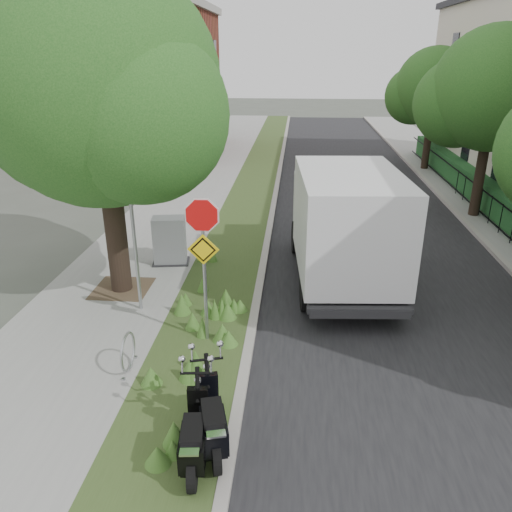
% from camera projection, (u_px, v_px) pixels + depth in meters
% --- Properties ---
extents(ground, '(120.00, 120.00, 0.00)m').
position_uv_depth(ground, '(271.00, 363.00, 9.98)').
color(ground, '#4C5147').
rests_on(ground, ground).
extents(sidewalk_near, '(3.50, 60.00, 0.12)m').
position_uv_depth(sidewalk_near, '(177.00, 209.00, 19.50)').
color(sidewalk_near, gray).
rests_on(sidewalk_near, ground).
extents(verge, '(2.00, 60.00, 0.12)m').
position_uv_depth(verge, '(247.00, 211.00, 19.29)').
color(verge, '#384D21').
rests_on(verge, ground).
extents(kerb_near, '(0.20, 60.00, 0.13)m').
position_uv_depth(kerb_near, '(273.00, 211.00, 19.21)').
color(kerb_near, '#9E9991').
rests_on(kerb_near, ground).
extents(road, '(7.00, 60.00, 0.01)m').
position_uv_depth(road, '(364.00, 215.00, 18.97)').
color(road, black).
rests_on(road, ground).
extents(kerb_far, '(0.20, 60.00, 0.13)m').
position_uv_depth(kerb_far, '(459.00, 216.00, 18.68)').
color(kerb_far, '#9E9991').
rests_on(kerb_far, ground).
extents(footpath_far, '(3.20, 60.00, 0.12)m').
position_uv_depth(footpath_far, '(506.00, 217.00, 18.55)').
color(footpath_far, gray).
rests_on(footpath_far, ground).
extents(street_tree_main, '(6.21, 5.54, 7.66)m').
position_uv_depth(street_tree_main, '(98.00, 98.00, 11.10)').
color(street_tree_main, black).
rests_on(street_tree_main, ground).
extents(bare_post, '(0.08, 0.08, 4.00)m').
position_uv_depth(bare_post, '(133.00, 229.00, 11.08)').
color(bare_post, '#A5A8AD').
rests_on(bare_post, ground).
extents(bike_hoop, '(0.06, 0.78, 0.77)m').
position_uv_depth(bike_hoop, '(128.00, 352.00, 9.45)').
color(bike_hoop, '#A5A8AD').
rests_on(bike_hoop, ground).
extents(sign_assembly, '(0.94, 0.08, 3.22)m').
position_uv_depth(sign_assembly, '(203.00, 242.00, 9.74)').
color(sign_assembly, '#A5A8AD').
rests_on(sign_assembly, ground).
extents(fence_far, '(0.04, 24.00, 1.00)m').
position_uv_depth(fence_far, '(481.00, 200.00, 18.39)').
color(fence_far, black).
rests_on(fence_far, ground).
extents(hedge_far, '(1.00, 24.00, 1.10)m').
position_uv_depth(hedge_far, '(501.00, 201.00, 18.34)').
color(hedge_far, '#163E1C').
rests_on(hedge_far, footpath_far).
extents(brick_building, '(9.40, 10.40, 8.30)m').
position_uv_depth(brick_building, '(132.00, 80.00, 29.38)').
color(brick_building, brown).
rests_on(brick_building, ground).
extents(far_tree_b, '(4.83, 4.31, 6.56)m').
position_uv_depth(far_tree_b, '(491.00, 95.00, 17.05)').
color(far_tree_b, black).
rests_on(far_tree_b, ground).
extents(far_tree_c, '(4.37, 3.89, 5.93)m').
position_uv_depth(far_tree_c, '(433.00, 91.00, 24.57)').
color(far_tree_c, black).
rests_on(far_tree_c, ground).
extents(scooter_near, '(0.48, 1.76, 0.84)m').
position_uv_depth(scooter_near, '(195.00, 443.00, 7.22)').
color(scooter_near, black).
rests_on(scooter_near, ground).
extents(scooter_far, '(0.68, 1.77, 0.86)m').
position_uv_depth(scooter_far, '(213.00, 427.00, 7.51)').
color(scooter_far, black).
rests_on(scooter_far, ground).
extents(box_truck, '(2.71, 6.02, 2.65)m').
position_uv_depth(box_truck, '(344.00, 221.00, 12.84)').
color(box_truck, '#262628').
rests_on(box_truck, ground).
extents(utility_cabinet, '(1.11, 0.82, 1.36)m').
position_uv_depth(utility_cabinet, '(170.00, 241.00, 14.16)').
color(utility_cabinet, '#262628').
rests_on(utility_cabinet, ground).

